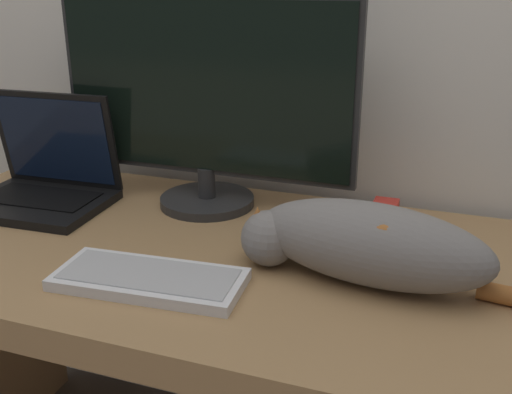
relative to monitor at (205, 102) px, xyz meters
name	(u,v)px	position (x,y,z in m)	size (l,w,h in m)	color
desk	(191,312)	(0.05, -0.21, -0.40)	(1.34, 0.70, 0.72)	#A37A4C
monitor	(205,102)	(0.00, 0.00, 0.00)	(0.68, 0.22, 0.47)	#282828
laptop	(43,183)	(-0.36, -0.12, -0.19)	(0.32, 0.25, 0.25)	black
external_keyboard	(149,279)	(0.06, -0.39, -0.23)	(0.34, 0.16, 0.02)	white
cat	(364,242)	(0.40, -0.24, -0.17)	(0.61, 0.20, 0.14)	gray
small_toy	(385,212)	(0.41, 0.02, -0.22)	(0.05, 0.05, 0.05)	red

